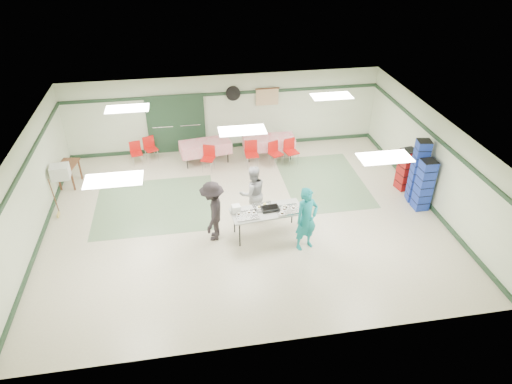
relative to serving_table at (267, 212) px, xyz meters
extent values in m
plane|color=beige|center=(-0.50, 0.92, -0.72)|extent=(11.00, 11.00, 0.00)
plane|color=silver|center=(-0.50, 0.92, 1.98)|extent=(11.00, 11.00, 0.00)
plane|color=beige|center=(-0.50, 5.42, 0.63)|extent=(11.00, 0.00, 11.00)
plane|color=beige|center=(-0.50, -3.58, 0.63)|extent=(11.00, 0.00, 11.00)
plane|color=beige|center=(-6.00, 0.92, 0.63)|extent=(0.00, 9.00, 9.00)
plane|color=beige|center=(5.00, 0.92, 0.63)|extent=(0.00, 9.00, 9.00)
cube|color=#1C3521|center=(-0.50, 5.39, 1.33)|extent=(11.00, 0.06, 0.10)
cube|color=#1C3521|center=(-0.50, 5.39, -0.66)|extent=(11.00, 0.06, 0.12)
cube|color=#1C3521|center=(-5.97, 0.92, 1.33)|extent=(0.06, 9.00, 0.10)
cube|color=#1C3521|center=(-5.97, 0.92, -0.66)|extent=(0.06, 9.00, 0.12)
cube|color=#1C3521|center=(4.97, 0.92, 1.33)|extent=(0.06, 9.00, 0.10)
cube|color=#1C3521|center=(4.97, 0.92, -0.66)|extent=(0.06, 9.00, 0.12)
cube|color=#64805D|center=(-3.00, 1.92, -0.71)|extent=(3.50, 3.00, 0.01)
cube|color=#64805D|center=(2.30, 2.42, -0.71)|extent=(2.50, 3.50, 0.01)
cube|color=gray|center=(-2.70, 5.36, 0.33)|extent=(0.90, 0.06, 2.10)
cube|color=gray|center=(-1.75, 5.36, 0.33)|extent=(0.90, 0.06, 2.10)
cube|color=#1C3521|center=(-2.23, 5.34, 0.33)|extent=(2.00, 0.03, 2.15)
cylinder|color=black|center=(-0.20, 5.36, 1.33)|extent=(0.50, 0.10, 0.50)
cube|color=tan|center=(1.00, 5.36, 1.13)|extent=(0.80, 0.02, 0.60)
cube|color=#ACADA7|center=(0.00, 0.00, 0.02)|extent=(1.96, 0.96, 0.04)
cylinder|color=black|center=(-0.78, -0.39, -0.36)|extent=(0.04, 0.04, 0.72)
cylinder|color=black|center=(0.85, -0.22, -0.36)|extent=(0.04, 0.04, 0.72)
cylinder|color=black|center=(-0.85, 0.22, -0.36)|extent=(0.04, 0.04, 0.72)
cylinder|color=black|center=(0.78, 0.39, -0.36)|extent=(0.04, 0.04, 0.72)
cube|color=silver|center=(0.53, -0.08, 0.05)|extent=(0.66, 0.53, 0.02)
cube|color=silver|center=(-0.08, 0.16, 0.05)|extent=(0.56, 0.45, 0.02)
cube|color=silver|center=(-0.55, -0.16, 0.05)|extent=(0.62, 0.49, 0.02)
cube|color=black|center=(0.09, 0.03, 0.08)|extent=(0.49, 0.33, 0.08)
cube|color=white|center=(-0.81, 0.08, 0.14)|extent=(0.24, 0.22, 0.20)
imported|color=#137D85|center=(0.87, -0.69, 0.16)|extent=(0.74, 0.61, 1.75)
imported|color=#95959A|center=(-0.25, 0.84, 0.09)|extent=(0.89, 0.76, 1.62)
imported|color=black|center=(-1.41, 0.09, 0.13)|extent=(0.86, 1.20, 1.69)
cube|color=red|center=(0.89, 4.39, 0.02)|extent=(1.78, 0.83, 0.05)
cube|color=red|center=(0.89, 4.39, -0.17)|extent=(1.78, 0.85, 0.40)
cylinder|color=black|center=(0.15, 4.12, -0.36)|extent=(0.04, 0.04, 0.72)
cylinder|color=black|center=(1.61, 4.06, -0.36)|extent=(0.04, 0.04, 0.72)
cylinder|color=black|center=(0.17, 4.71, -0.36)|extent=(0.04, 0.04, 0.72)
cylinder|color=black|center=(1.63, 4.65, -0.36)|extent=(0.04, 0.04, 0.72)
cube|color=red|center=(-1.31, 4.39, 0.02)|extent=(1.78, 0.97, 0.05)
cube|color=red|center=(-1.31, 4.39, -0.17)|extent=(1.78, 0.99, 0.40)
cylinder|color=black|center=(-1.96, 4.00, -0.36)|extent=(0.04, 0.04, 0.72)
cylinder|color=black|center=(-0.57, 4.21, -0.36)|extent=(0.04, 0.04, 0.72)
cylinder|color=black|center=(-2.05, 4.56, -0.36)|extent=(0.04, 0.04, 0.72)
cylinder|color=black|center=(-0.65, 4.77, -0.36)|extent=(0.04, 0.04, 0.72)
cube|color=#B6170E|center=(1.01, 3.74, -0.29)|extent=(0.52, 0.52, 0.04)
cube|color=#B6170E|center=(0.94, 3.90, -0.07)|extent=(0.37, 0.20, 0.39)
cylinder|color=silver|center=(0.94, 3.53, -0.51)|extent=(0.02, 0.02, 0.41)
cylinder|color=silver|center=(1.22, 3.66, -0.51)|extent=(0.02, 0.02, 0.41)
cylinder|color=silver|center=(0.81, 3.81, -0.51)|extent=(0.02, 0.02, 0.41)
cylinder|color=silver|center=(1.09, 3.94, -0.51)|extent=(0.02, 0.02, 0.41)
cube|color=#B6170E|center=(0.19, 3.74, -0.25)|extent=(0.43, 0.43, 0.04)
cube|color=#B6170E|center=(0.19, 3.93, -0.01)|extent=(0.43, 0.04, 0.43)
cylinder|color=silver|center=(0.02, 3.57, -0.49)|extent=(0.02, 0.02, 0.45)
cylinder|color=silver|center=(0.36, 3.57, -0.49)|extent=(0.02, 0.02, 0.45)
cylinder|color=silver|center=(0.02, 3.91, -0.49)|extent=(0.02, 0.02, 0.45)
cylinder|color=silver|center=(0.36, 3.91, -0.49)|extent=(0.02, 0.02, 0.45)
cube|color=#B6170E|center=(1.55, 3.74, -0.26)|extent=(0.51, 0.51, 0.04)
cube|color=#B6170E|center=(1.50, 3.91, -0.04)|extent=(0.41, 0.16, 0.41)
cylinder|color=silver|center=(1.44, 3.53, -0.50)|extent=(0.02, 0.02, 0.43)
cylinder|color=silver|center=(1.76, 3.63, -0.50)|extent=(0.02, 0.02, 0.43)
cylinder|color=silver|center=(1.35, 3.85, -0.50)|extent=(0.02, 0.02, 0.43)
cylinder|color=silver|center=(1.66, 3.94, -0.50)|extent=(0.02, 0.02, 0.43)
cube|color=#B6170E|center=(-1.28, 3.74, -0.28)|extent=(0.52, 0.52, 0.04)
cube|color=#B6170E|center=(-1.21, 3.91, -0.05)|extent=(0.39, 0.18, 0.40)
cylinder|color=silver|center=(-1.49, 3.64, -0.51)|extent=(0.02, 0.02, 0.42)
cylinder|color=silver|center=(-1.19, 3.53, -0.51)|extent=(0.02, 0.02, 0.42)
cylinder|color=silver|center=(-1.37, 3.94, -0.51)|extent=(0.02, 0.02, 0.42)
cylinder|color=silver|center=(-1.07, 3.83, -0.51)|extent=(0.02, 0.02, 0.42)
cube|color=#B6170E|center=(-3.15, 4.79, -0.28)|extent=(0.52, 0.52, 0.04)
cube|color=#B6170E|center=(-3.23, 4.95, -0.07)|extent=(0.38, 0.20, 0.39)
cylinder|color=silver|center=(-3.23, 4.58, -0.51)|extent=(0.02, 0.02, 0.41)
cylinder|color=silver|center=(-2.95, 4.71, -0.51)|extent=(0.02, 0.02, 0.41)
cylinder|color=silver|center=(-3.36, 4.87, -0.51)|extent=(0.02, 0.02, 0.41)
cylinder|color=silver|center=(-3.07, 4.99, -0.51)|extent=(0.02, 0.02, 0.41)
cube|color=#B6170E|center=(-3.64, 4.59, -0.31)|extent=(0.44, 0.44, 0.04)
cube|color=#B6170E|center=(-3.67, 4.75, -0.10)|extent=(0.37, 0.11, 0.37)
cylinder|color=silver|center=(-3.76, 4.41, -0.52)|extent=(0.02, 0.02, 0.39)
cylinder|color=silver|center=(-3.46, 4.47, -0.52)|extent=(0.02, 0.02, 0.39)
cylinder|color=silver|center=(-3.82, 4.70, -0.52)|extent=(0.02, 0.02, 0.39)
cylinder|color=silver|center=(-3.52, 4.76, -0.52)|extent=(0.02, 0.02, 0.39)
cube|color=#1A35A0|center=(4.65, 0.94, 0.27)|extent=(0.44, 0.44, 1.97)
cube|color=maroon|center=(4.65, 1.62, -0.04)|extent=(0.48, 0.48, 1.35)
cube|color=#1A35A0|center=(4.65, 0.49, 0.07)|extent=(0.41, 0.41, 1.58)
cube|color=brown|center=(-5.65, 3.57, 0.00)|extent=(0.67, 0.90, 0.05)
cube|color=brown|center=(-5.92, 3.28, -0.37)|extent=(0.05, 0.05, 0.70)
cube|color=brown|center=(-5.50, 3.20, -0.37)|extent=(0.05, 0.05, 0.70)
cube|color=brown|center=(-5.80, 3.94, -0.37)|extent=(0.05, 0.05, 0.70)
cube|color=brown|center=(-5.38, 3.87, -0.37)|extent=(0.05, 0.05, 0.70)
cube|color=#BBBCB7|center=(-5.65, 2.69, 0.23)|extent=(0.55, 0.49, 0.41)
cylinder|color=brown|center=(-5.73, 1.86, -0.08)|extent=(0.07, 0.20, 1.22)
camera|label=1|loc=(-1.91, -9.66, 6.83)|focal=32.00mm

